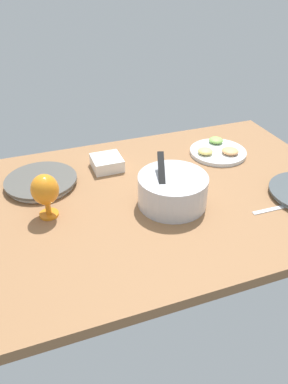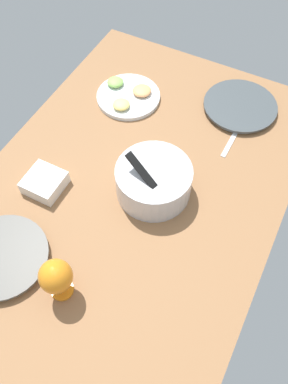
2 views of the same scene
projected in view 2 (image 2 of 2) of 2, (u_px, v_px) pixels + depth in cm
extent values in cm
cube|color=#8C603D|center=(127.00, 196.00, 143.06)|extent=(160.00, 104.00, 4.00)
cylinder|color=silver|center=(240.00, 107.00, 163.48)|extent=(27.57, 27.57, 1.49)
cylinder|color=#3E4549|center=(240.00, 105.00, 162.48)|extent=(29.96, 29.96, 0.89)
cylinder|color=silver|center=(3.00, 258.00, 126.85)|extent=(27.08, 27.08, 1.81)
cylinder|color=#4E4C47|center=(2.00, 256.00, 125.64)|extent=(29.43, 29.43, 1.09)
cylinder|color=silver|center=(154.00, 181.00, 137.02)|extent=(26.20, 26.20, 11.90)
cylinder|color=white|center=(154.00, 175.00, 134.03)|extent=(23.58, 23.58, 2.14)
cube|color=black|center=(148.00, 179.00, 128.79)|extent=(8.27, 18.86, 10.90)
cylinder|color=silver|center=(128.00, 97.00, 166.65)|extent=(26.44, 26.44, 1.80)
ellipsoid|color=#F9E072|center=(121.00, 104.00, 161.10)|extent=(6.89, 6.89, 2.56)
ellipsoid|color=#F2A566|center=(142.00, 91.00, 165.59)|extent=(7.73, 7.73, 2.41)
ellipsoid|color=#8CC659|center=(115.00, 82.00, 168.36)|extent=(6.86, 6.86, 2.49)
cylinder|color=orange|center=(62.00, 290.00, 121.61)|extent=(7.04, 7.04, 1.00)
cylinder|color=orange|center=(61.00, 286.00, 119.24)|extent=(2.00, 2.00, 4.66)
ellipsoid|color=orange|center=(56.00, 276.00, 112.54)|extent=(9.86, 9.86, 11.33)
cube|color=white|center=(45.00, 183.00, 140.62)|extent=(12.78, 12.78, 5.35)
cube|color=#F9E072|center=(44.00, 180.00, 139.19)|extent=(10.48, 10.48, 1.71)
cube|color=silver|center=(231.00, 140.00, 154.38)|extent=(18.03, 2.11, 0.60)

